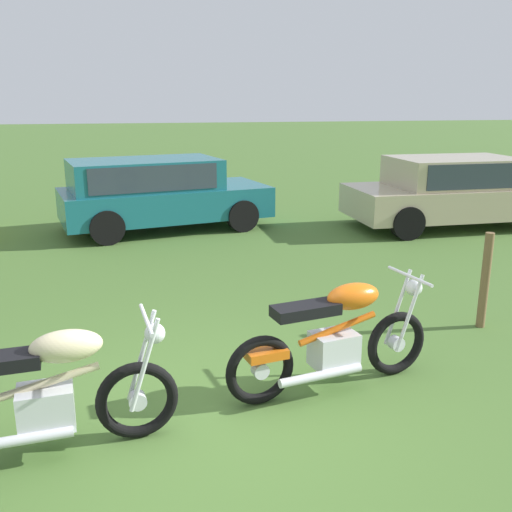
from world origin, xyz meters
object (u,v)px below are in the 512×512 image
(car_teal, at_px, (155,189))
(car_beige, at_px, (457,188))
(motorcycle_orange, at_px, (335,338))
(motorcycle_cream, at_px, (46,394))
(fence_post_wooden, at_px, (485,281))

(car_teal, bearing_deg, car_beige, -20.84)
(motorcycle_orange, bearing_deg, car_beige, 40.55)
(car_teal, bearing_deg, motorcycle_cream, -110.25)
(motorcycle_orange, bearing_deg, fence_post_wooden, 14.22)
(car_teal, relative_size, car_beige, 0.96)
(motorcycle_cream, height_order, car_beige, car_beige)
(car_teal, xyz_separation_m, fence_post_wooden, (3.43, -6.02, -0.27))
(motorcycle_orange, height_order, car_teal, car_teal)
(motorcycle_cream, distance_m, car_beige, 9.76)
(motorcycle_orange, relative_size, car_beige, 0.45)
(motorcycle_cream, distance_m, car_teal, 7.64)
(motorcycle_cream, relative_size, car_beige, 0.44)
(car_beige, bearing_deg, motorcycle_cream, -138.14)
(car_teal, xyz_separation_m, car_beige, (6.06, -1.01, -0.03))
(motorcycle_cream, bearing_deg, car_beige, 36.47)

